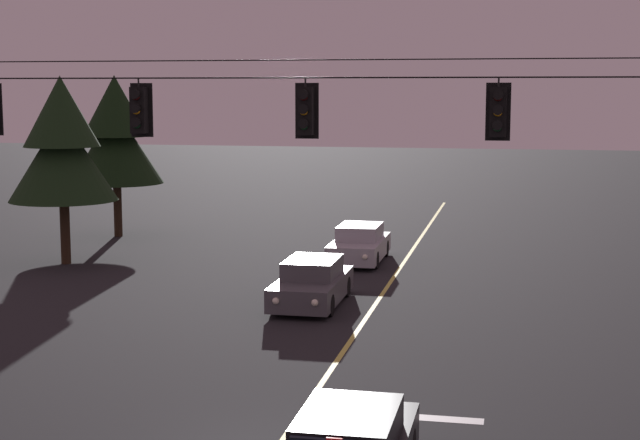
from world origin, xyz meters
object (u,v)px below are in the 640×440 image
at_px(traffic_light_centre, 305,111).
at_px(tree_verge_far, 116,135).
at_px(tree_verge_near, 62,145).
at_px(traffic_light_right_inner, 498,112).
at_px(car_oncoming_lead, 312,284).
at_px(car_oncoming_trailing, 359,244).
at_px(traffic_light_left_inner, 139,110).

xyz_separation_m(traffic_light_centre, tree_verge_far, (-12.98, 20.37, -1.55)).
distance_m(tree_verge_near, tree_verge_far, 6.72).
bearing_deg(traffic_light_right_inner, car_oncoming_lead, 122.31).
distance_m(traffic_light_right_inner, tree_verge_far, 26.44).
bearing_deg(traffic_light_centre, traffic_light_right_inner, 0.00).
relative_size(car_oncoming_lead, car_oncoming_trailing, 1.00).
bearing_deg(tree_verge_near, tree_verge_far, 96.96).
xyz_separation_m(traffic_light_left_inner, tree_verge_near, (-8.63, 13.70, -1.59)).
height_order(traffic_light_left_inner, car_oncoming_trailing, traffic_light_left_inner).
distance_m(traffic_light_right_inner, car_oncoming_lead, 11.72).
relative_size(traffic_light_centre, tree_verge_far, 0.17).
bearing_deg(traffic_light_centre, traffic_light_left_inner, 180.00).
bearing_deg(car_oncoming_trailing, tree_verge_far, 160.49).
xyz_separation_m(traffic_light_left_inner, tree_verge_far, (-9.44, 20.37, -1.55)).
height_order(car_oncoming_trailing, tree_verge_far, tree_verge_far).
bearing_deg(traffic_light_left_inner, car_oncoming_trailing, 83.13).
xyz_separation_m(traffic_light_right_inner, car_oncoming_lead, (-5.57, 8.81, -5.36)).
distance_m(traffic_light_centre, car_oncoming_lead, 10.46).
bearing_deg(traffic_light_centre, car_oncoming_lead, 101.39).
distance_m(traffic_light_left_inner, car_oncoming_lead, 10.46).
relative_size(car_oncoming_lead, tree_verge_near, 0.64).
distance_m(traffic_light_left_inner, traffic_light_centre, 3.54).
xyz_separation_m(tree_verge_near, tree_verge_far, (-0.81, 6.67, 0.04)).
relative_size(car_oncoming_lead, tree_verge_far, 0.63).
bearing_deg(car_oncoming_lead, tree_verge_far, 134.12).
relative_size(traffic_light_centre, car_oncoming_trailing, 0.28).
distance_m(car_oncoming_lead, tree_verge_near, 12.09).
bearing_deg(traffic_light_left_inner, traffic_light_centre, 0.00).
height_order(traffic_light_right_inner, car_oncoming_lead, traffic_light_right_inner).
bearing_deg(tree_verge_far, car_oncoming_trailing, -19.51).
relative_size(traffic_light_right_inner, tree_verge_near, 0.18).
relative_size(traffic_light_left_inner, traffic_light_centre, 1.00).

